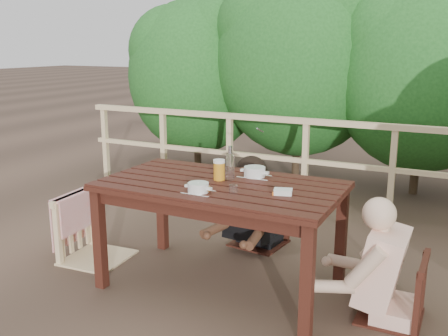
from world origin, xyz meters
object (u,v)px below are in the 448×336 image
at_px(woman, 261,175).
at_px(diner_right, 402,223).
at_px(soup_far, 255,173).
at_px(chair_far, 259,197).
at_px(chair_left, 94,201).
at_px(bottle, 230,164).
at_px(bread_roll, 202,188).
at_px(table, 221,236).
at_px(chair_right, 394,258).
at_px(beer_glass, 219,171).
at_px(butter_tub, 283,193).
at_px(soup_near, 198,189).
at_px(tumbler, 233,190).

xyz_separation_m(woman, diner_right, (1.31, -0.82, 0.03)).
height_order(diner_right, soup_far, diner_right).
xyz_separation_m(chair_far, soup_far, (0.21, -0.62, 0.39)).
bearing_deg(soup_far, chair_left, -167.29).
distance_m(diner_right, bottle, 1.25).
bearing_deg(bread_roll, table, 86.94).
bearing_deg(chair_left, woman, -53.16).
distance_m(chair_right, diner_right, 0.25).
bearing_deg(beer_glass, chair_far, 91.30).
distance_m(soup_far, butter_tub, 0.49).
bearing_deg(beer_glass, woman, 91.27).
bearing_deg(butter_tub, soup_near, -175.37).
distance_m(table, butter_tub, 0.66).
height_order(diner_right, tumbler, diner_right).
distance_m(chair_left, bread_roll, 1.21).
relative_size(chair_right, beer_glass, 5.08).
height_order(chair_far, soup_near, chair_far).
relative_size(soup_far, tumbler, 3.75).
distance_m(table, soup_near, 0.52).
height_order(soup_far, beer_glass, beer_glass).
bearing_deg(tumbler, butter_tub, 20.79).
relative_size(chair_left, soup_near, 4.30).
xyz_separation_m(diner_right, soup_far, (-1.09, 0.18, 0.16)).
bearing_deg(soup_far, chair_right, -9.36).
height_order(chair_far, beer_glass, beer_glass).
distance_m(table, bread_roll, 0.51).
xyz_separation_m(diner_right, butter_tub, (-0.74, -0.17, 0.14)).
xyz_separation_m(bottle, butter_tub, (0.48, -0.19, -0.11)).
bearing_deg(bread_roll, soup_far, 72.74).
bearing_deg(chair_far, table, -78.75).
relative_size(chair_far, tumbler, 12.30).
distance_m(chair_left, beer_glass, 1.17).
distance_m(bread_roll, beer_glass, 0.33).
distance_m(soup_far, beer_glass, 0.28).
height_order(chair_left, tumbler, chair_left).
relative_size(chair_far, woman, 0.69).
bearing_deg(chair_right, bread_roll, -74.06).
relative_size(table, tumbler, 23.67).
bearing_deg(bread_roll, tumbler, 17.14).
relative_size(chair_right, diner_right, 0.63).
xyz_separation_m(bread_roll, tumbler, (0.21, 0.06, -0.00)).
distance_m(soup_near, soup_far, 0.57).
xyz_separation_m(tumbler, butter_tub, (0.31, 0.12, -0.01)).
height_order(soup_near, bottle, bottle).
bearing_deg(bottle, soup_near, -97.44).
distance_m(woman, butter_tub, 1.15).
bearing_deg(chair_right, diner_right, 90.04).
distance_m(soup_near, tumbler, 0.24).
bearing_deg(table, soup_far, 60.54).
xyz_separation_m(table, chair_left, (-1.16, -0.03, 0.12)).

